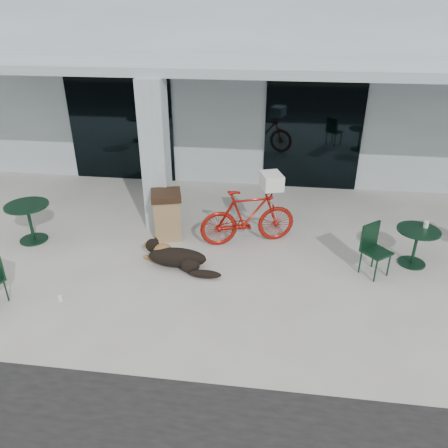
# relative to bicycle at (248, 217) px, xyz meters

# --- Properties ---
(ground) EXTENTS (80.00, 80.00, 0.00)m
(ground) POSITION_rel_bicycle_xyz_m (-0.45, -1.78, -0.58)
(ground) COLOR #B8B5AD
(ground) RESTS_ON ground
(building) EXTENTS (22.00, 7.00, 4.50)m
(building) POSITION_rel_bicycle_xyz_m (-0.45, 6.72, 1.67)
(building) COLOR #AFC1C7
(building) RESTS_ON ground
(storefront_glass_left) EXTENTS (2.80, 0.06, 2.70)m
(storefront_glass_left) POSITION_rel_bicycle_xyz_m (-3.65, 3.20, 0.77)
(storefront_glass_left) COLOR black
(storefront_glass_left) RESTS_ON ground
(storefront_glass_right) EXTENTS (2.40, 0.06, 2.70)m
(storefront_glass_right) POSITION_rel_bicycle_xyz_m (1.35, 3.20, 0.77)
(storefront_glass_right) COLOR black
(storefront_glass_right) RESTS_ON ground
(column) EXTENTS (0.50, 0.50, 3.12)m
(column) POSITION_rel_bicycle_xyz_m (-1.95, 0.52, 0.98)
(column) COLOR #AFC1C7
(column) RESTS_ON ground
(overhang) EXTENTS (22.00, 2.80, 0.18)m
(overhang) POSITION_rel_bicycle_xyz_m (-0.45, 1.82, 2.63)
(overhang) COLOR #AFC1C7
(overhang) RESTS_ON column
(bicycle) EXTENTS (2.00, 1.14, 1.16)m
(bicycle) POSITION_rel_bicycle_xyz_m (0.00, 0.00, 0.00)
(bicycle) COLOR #98140C
(bicycle) RESTS_ON ground
(laundry_basket) EXTENTS (0.51, 0.59, 0.30)m
(laundry_basket) POSITION_rel_bicycle_xyz_m (0.43, 0.15, 0.73)
(laundry_basket) COLOR white
(laundry_basket) RESTS_ON bicycle
(dog) EXTENTS (1.33, 0.86, 0.42)m
(dog) POSITION_rel_bicycle_xyz_m (-1.20, -1.08, -0.37)
(dog) COLOR black
(dog) RESTS_ON ground
(cup_near_dog) EXTENTS (0.09, 0.09, 0.09)m
(cup_near_dog) POSITION_rel_bicycle_xyz_m (-2.88, -2.36, -0.53)
(cup_near_dog) COLOR white
(cup_near_dog) RESTS_ON ground
(cafe_table_near) EXTENTS (1.11, 1.11, 0.80)m
(cafe_table_near) POSITION_rel_bicycle_xyz_m (-4.37, -0.49, -0.18)
(cafe_table_near) COLOR #11321E
(cafe_table_near) RESTS_ON ground
(cafe_table_far) EXTENTS (0.82, 0.82, 0.72)m
(cafe_table_far) POSITION_rel_bicycle_xyz_m (3.13, -0.41, -0.22)
(cafe_table_far) COLOR #11321E
(cafe_table_far) RESTS_ON ground
(cafe_chair_far_a) EXTENTS (0.63, 0.63, 0.95)m
(cafe_chair_far_a) POSITION_rel_bicycle_xyz_m (2.35, -0.87, -0.11)
(cafe_chair_far_a) COLOR #11321E
(cafe_chair_far_a) RESTS_ON ground
(cup_on_table) EXTENTS (0.09, 0.09, 0.12)m
(cup_on_table) POSITION_rel_bicycle_xyz_m (3.27, -0.29, 0.20)
(cup_on_table) COLOR white
(cup_on_table) RESTS_ON cafe_table_far
(trash_receptacle) EXTENTS (0.73, 0.73, 1.00)m
(trash_receptacle) POSITION_rel_bicycle_xyz_m (-1.65, 0.02, -0.08)
(trash_receptacle) COLOR #94754C
(trash_receptacle) RESTS_ON ground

